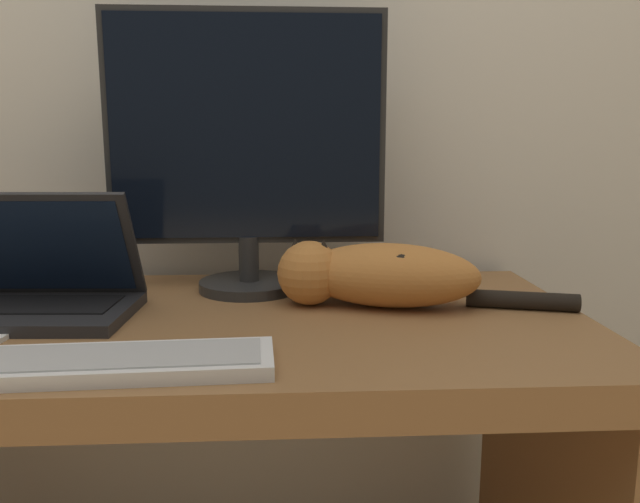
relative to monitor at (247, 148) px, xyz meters
The scene contains 7 objects.
wall_back 0.38m from the monitor, 108.31° to the left, with size 6.40×0.06×2.60m.
desk 0.48m from the monitor, 109.95° to the right, with size 1.32×0.67×0.71m.
monitor is the anchor object (origin of this frame).
laptop 0.46m from the monitor, 154.82° to the right, with size 0.34×0.24×0.21m.
external_keyboard 0.54m from the monitor, 109.94° to the right, with size 0.43×0.14×0.02m.
cat 0.35m from the monitor, 29.52° to the right, with size 0.54×0.23×0.12m.
small_toy 0.42m from the monitor, ahead, with size 0.05×0.05×0.05m.
Camera 1 is at (0.14, -0.71, 1.01)m, focal length 35.00 mm.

